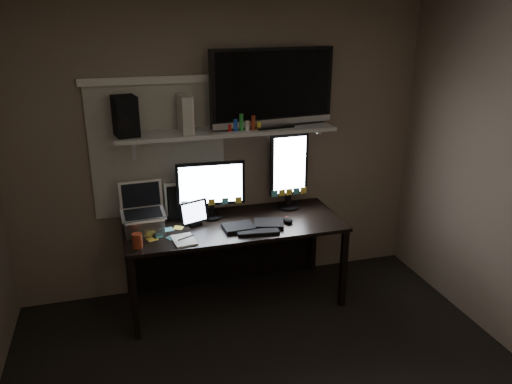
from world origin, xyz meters
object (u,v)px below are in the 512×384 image
object	(u,v)px
monitor_landscape	(211,190)
laptop	(143,210)
monitor_portrait	(289,171)
keyboard	(254,225)
cup	(137,241)
tv	(273,88)
tablet	(194,213)
mouse	(288,220)
speaker	(125,116)
desk	(231,236)
game_console	(185,114)

from	to	relation	value
monitor_landscape	laptop	world-z (taller)	monitor_landscape
monitor_portrait	keyboard	xyz separation A→B (m)	(-0.42, -0.34, -0.33)
monitor_portrait	keyboard	size ratio (longest dim) A/B	1.36
laptop	cup	xyz separation A→B (m)	(-0.07, -0.27, -0.14)
monitor_landscape	tv	distance (m)	0.98
monitor_landscape	tablet	distance (m)	0.26
laptop	tv	size ratio (longest dim) A/B	0.36
mouse	speaker	distance (m)	1.54
desk	tv	size ratio (longest dim) A/B	1.68
monitor_landscape	speaker	world-z (taller)	speaker
tv	speaker	distance (m)	1.20
desk	mouse	world-z (taller)	mouse
desk	laptop	size ratio (longest dim) A/B	4.71
monitor_landscape	monitor_portrait	world-z (taller)	monitor_portrait
game_console	speaker	distance (m)	0.46
keyboard	tv	distance (m)	1.13
keyboard	tablet	distance (m)	0.50
desk	cup	world-z (taller)	cup
cup	game_console	bearing A→B (deg)	44.36
laptop	speaker	world-z (taller)	speaker
monitor_portrait	cup	bearing A→B (deg)	-164.23
desk	speaker	xyz separation A→B (m)	(-0.80, 0.07, 1.08)
monitor_landscape	tv	size ratio (longest dim) A/B	0.54
tablet	laptop	bearing A→B (deg)	163.56
monitor_portrait	cup	size ratio (longest dim) A/B	6.22
monitor_landscape	tv	bearing A→B (deg)	6.46
laptop	tv	xyz separation A→B (m)	(1.12, 0.18, 0.88)
keyboard	mouse	size ratio (longest dim) A/B	4.66
cup	speaker	xyz separation A→B (m)	(0.00, 0.44, 0.85)
monitor_landscape	monitor_portrait	bearing A→B (deg)	6.48
tv	game_console	distance (m)	0.75
desk	tablet	xyz separation A→B (m)	(-0.32, -0.08, 0.28)
keyboard	desk	bearing A→B (deg)	125.40
tv	desk	bearing A→B (deg)	-175.77
laptop	keyboard	bearing A→B (deg)	-12.81
keyboard	tablet	world-z (taller)	tablet
keyboard	laptop	bearing A→B (deg)	177.21
desk	monitor_portrait	xyz separation A→B (m)	(0.55, 0.09, 0.52)
tv	keyboard	bearing A→B (deg)	-135.13
desk	laptop	bearing A→B (deg)	-172.22
desk	speaker	size ratio (longest dim) A/B	5.81
cup	tv	world-z (taller)	tv
monitor_portrait	desk	bearing A→B (deg)	-173.97
monitor_portrait	game_console	bearing A→B (deg)	177.33
monitor_landscape	laptop	xyz separation A→B (m)	(-0.58, -0.15, -0.06)
game_console	laptop	bearing A→B (deg)	-161.93
tablet	game_console	bearing A→B (deg)	73.90
mouse	keyboard	bearing A→B (deg)	168.40
tablet	cup	xyz separation A→B (m)	(-0.47, -0.29, -0.05)
tablet	speaker	distance (m)	0.94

